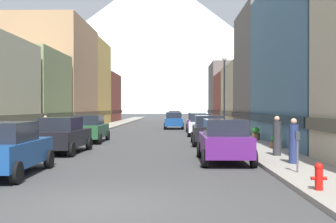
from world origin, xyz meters
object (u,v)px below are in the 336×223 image
object	(u,v)px
car_driving_0	(174,120)
potted_plant_1	(275,142)
car_right_1	(209,130)
parking_meter_near	(297,146)
pedestrian_0	(294,142)
pedestrian_1	(46,130)
car_left_1	(62,135)
fire_hydrant_near	(319,175)
car_left_2	(89,128)
streetlamp_right	(224,84)
car_right_0	(224,140)
potted_plant_2	(48,129)
pedestrian_2	(277,137)
car_left_0	(6,149)
car_right_3	(197,122)
potted_plant_0	(256,134)
car_right_2	(201,124)
car_driving_1	(174,117)

from	to	relation	value
car_driving_0	potted_plant_1	world-z (taller)	car_driving_0
car_right_1	parking_meter_near	xyz separation A→B (m)	(1.95, -12.02, 0.11)
potted_plant_1	pedestrian_0	size ratio (longest dim) A/B	0.43
pedestrian_1	car_left_1	bearing A→B (deg)	-64.97
car_driving_0	fire_hydrant_near	size ratio (longest dim) A/B	6.25
car_left_2	streetlamp_right	bearing A→B (deg)	21.78
car_right_0	pedestrian_0	bearing A→B (deg)	-30.30
potted_plant_2	pedestrian_2	bearing A→B (deg)	-38.02
potted_plant_2	pedestrian_2	size ratio (longest dim) A/B	0.60
potted_plant_1	potted_plant_2	bearing A→B (deg)	154.07
car_left_0	fire_hydrant_near	size ratio (longest dim) A/B	6.28
car_right_3	fire_hydrant_near	size ratio (longest dim) A/B	6.31
car_left_1	car_right_3	world-z (taller)	same
car_driving_0	potted_plant_0	xyz separation A→B (m)	(5.40, -17.31, -0.35)
car_right_2	pedestrian_2	size ratio (longest dim) A/B	2.58
parking_meter_near	pedestrian_1	size ratio (longest dim) A/B	0.83
parking_meter_near	potted_plant_1	bearing A→B (deg)	81.59
car_left_2	car_right_2	world-z (taller)	same
car_left_1	potted_plant_2	distance (m)	8.84
car_left_1	car_left_2	world-z (taller)	same
car_right_1	pedestrian_0	xyz separation A→B (m)	(2.45, -9.76, 0.04)
car_left_2	potted_plant_1	bearing A→B (deg)	-25.56
parking_meter_near	pedestrian_0	distance (m)	2.31
car_left_2	potted_plant_1	world-z (taller)	car_left_2
pedestrian_1	car_right_0	bearing A→B (deg)	-40.49
car_right_3	fire_hydrant_near	xyz separation A→B (m)	(1.65, -29.48, -0.37)
car_right_3	pedestrian_0	distance (m)	24.40
car_right_0	car_right_2	world-z (taller)	same
pedestrian_2	fire_hydrant_near	bearing A→B (deg)	-95.81
pedestrian_2	car_right_3	bearing A→B (deg)	96.47
car_right_3	potted_plant_1	bearing A→B (deg)	-79.95
car_right_1	potted_plant_0	world-z (taller)	car_right_1
car_right_3	pedestrian_0	size ratio (longest dim) A/B	2.61
potted_plant_0	pedestrian_2	bearing A→B (deg)	-94.83
car_right_1	car_right_2	size ratio (longest dim) A/B	0.99
fire_hydrant_near	parking_meter_near	xyz separation A→B (m)	(0.30, 2.96, 0.49)
potted_plant_2	pedestrian_2	xyz separation A→B (m)	(13.25, -10.36, 0.20)
car_right_0	potted_plant_1	world-z (taller)	car_right_0
car_right_3	car_driving_0	xyz separation A→B (m)	(-2.20, 4.58, 0.00)
potted_plant_0	streetlamp_right	xyz separation A→B (m)	(-1.65, 3.49, 3.44)
potted_plant_2	car_right_3	bearing A→B (deg)	46.20
car_driving_1	potted_plant_2	world-z (taller)	car_driving_1
car_right_3	fire_hydrant_near	bearing A→B (deg)	-86.79
car_driving_0	car_right_0	bearing A→B (deg)	-85.41
pedestrian_1	pedestrian_0	bearing A→B (deg)	-38.69
car_driving_1	pedestrian_0	bearing A→B (deg)	-84.27
car_left_2	car_right_1	world-z (taller)	same
car_left_2	car_driving_0	distance (m)	18.29
car_right_1	potted_plant_1	distance (m)	4.81
car_left_2	potted_plant_0	xyz separation A→B (m)	(10.80, 0.16, -0.35)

